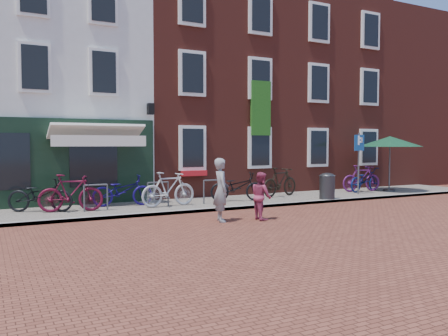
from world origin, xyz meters
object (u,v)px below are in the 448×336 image
bicycle_3 (168,189)px  bicycle_4 (237,187)px  litter_bin (327,185)px  woman (221,190)px  bicycle_1 (71,193)px  bicycle_5 (280,182)px  parasol (390,139)px  bicycle_7 (361,178)px  bicycle_0 (40,195)px  bicycle_6 (365,180)px  boy (261,196)px  bicycle_2 (123,191)px  parking_sign (359,153)px

bicycle_3 → bicycle_4: bearing=-90.7°
litter_bin → woman: bearing=-159.4°
bicycle_1 → bicycle_5: same height
parasol → bicycle_7: bearing=160.1°
bicycle_5 → bicycle_7: same height
woman → bicycle_0: 5.59m
parasol → bicycle_6: size_ratio=1.38×
bicycle_1 → bicycle_3: size_ratio=1.00×
boy → bicycle_5: (3.26, 3.79, -0.01)m
bicycle_4 → boy: bearing=179.2°
bicycle_2 → bicycle_4: size_ratio=1.00×
parking_sign → bicycle_4: parking_sign is taller
bicycle_1 → bicycle_6: bearing=-76.9°
woman → bicycle_4: 3.85m
parasol → woman: bearing=-162.6°
bicycle_2 → bicycle_6: bearing=-82.3°
bicycle_3 → bicycle_7: size_ratio=1.00×
boy → bicycle_3: 3.53m
litter_bin → bicycle_5: bicycle_5 is taller
bicycle_5 → bicycle_7: bearing=-105.4°
boy → bicycle_7: boy is taller
boy → bicycle_0: (-5.48, 3.78, -0.07)m
bicycle_3 → bicycle_5: bearing=-87.8°
litter_bin → bicycle_4: bearing=162.2°
parasol → bicycle_1: parasol is taller
bicycle_1 → boy: bearing=-114.0°
parking_sign → boy: (-6.63, -3.06, -1.11)m
parking_sign → bicycle_0: (-12.10, 0.72, -1.18)m
parking_sign → bicycle_7: 1.55m
boy → bicycle_0: bearing=60.5°
bicycle_4 → parking_sign: bearing=-75.8°
parasol → bicycle_1: size_ratio=1.42×
parasol → woman: 10.38m
bicycle_0 → bicycle_4: bearing=-66.8°
boy → bicycle_1: 5.75m
bicycle_0 → bicycle_2: bearing=-59.9°
woman → bicycle_5: size_ratio=0.93×
bicycle_5 → boy: bearing=124.5°
litter_bin → woman: (-5.51, -2.07, 0.24)m
bicycle_4 → parasol: bearing=-73.0°
bicycle_2 → bicycle_5: bicycle_5 is taller
bicycle_2 → bicycle_5: (6.17, -0.14, 0.06)m
litter_bin → parasol: size_ratio=0.39×
litter_bin → bicycle_6: bearing=22.4°
litter_bin → bicycle_3: (-5.96, 0.82, 0.03)m
parasol → bicycle_0: 14.24m
litter_bin → woman: 5.89m
woman → bicycle_2: size_ratio=0.90×
litter_bin → bicycle_7: bearing=24.8°
parking_sign → bicycle_5: size_ratio=1.32×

